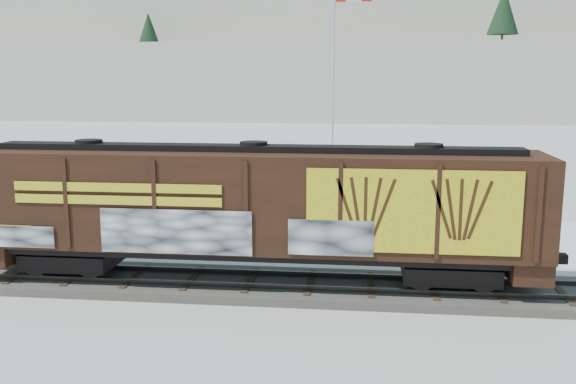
# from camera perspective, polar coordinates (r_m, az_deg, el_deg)

# --- Properties ---
(ground) EXTENTS (500.00, 500.00, 0.00)m
(ground) POSITION_cam_1_polar(r_m,az_deg,el_deg) (21.50, 7.34, -8.90)
(ground) COLOR white
(ground) RESTS_ON ground
(rail_track) EXTENTS (50.00, 3.40, 0.43)m
(rail_track) POSITION_cam_1_polar(r_m,az_deg,el_deg) (21.45, 7.35, -8.53)
(rail_track) COLOR #59544C
(rail_track) RESTS_ON ground
(parking_strip) EXTENTS (40.00, 8.00, 0.03)m
(parking_strip) POSITION_cam_1_polar(r_m,az_deg,el_deg) (28.69, 7.17, -3.95)
(parking_strip) COLOR white
(parking_strip) RESTS_ON ground
(hillside) EXTENTS (360.00, 110.00, 93.00)m
(hillside) POSITION_cam_1_polar(r_m,az_deg,el_deg) (160.27, 6.85, 12.87)
(hillside) COLOR white
(hillside) RESTS_ON ground
(hopper_railcar) EXTENTS (18.48, 3.06, 4.41)m
(hopper_railcar) POSITION_cam_1_polar(r_m,az_deg,el_deg) (21.01, -3.01, -1.09)
(hopper_railcar) COLOR black
(hopper_railcar) RESTS_ON rail_track
(flagpole) EXTENTS (2.30, 0.90, 11.82)m
(flagpole) POSITION_cam_1_polar(r_m,az_deg,el_deg) (32.93, 4.16, 5.66)
(flagpole) COLOR silver
(flagpole) RESTS_ON ground
(car_silver) EXTENTS (4.36, 2.78, 1.38)m
(car_silver) POSITION_cam_1_polar(r_m,az_deg,el_deg) (28.94, -5.00, -2.35)
(car_silver) COLOR #ABACB2
(car_silver) RESTS_ON parking_strip
(car_white) EXTENTS (4.17, 1.91, 1.32)m
(car_white) POSITION_cam_1_polar(r_m,az_deg,el_deg) (29.26, 11.74, -2.45)
(car_white) COLOR silver
(car_white) RESTS_ON parking_strip
(car_dark) EXTENTS (4.95, 2.45, 1.38)m
(car_dark) POSITION_cam_1_polar(r_m,az_deg,el_deg) (27.49, 17.16, -3.45)
(car_dark) COLOR #202328
(car_dark) RESTS_ON parking_strip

